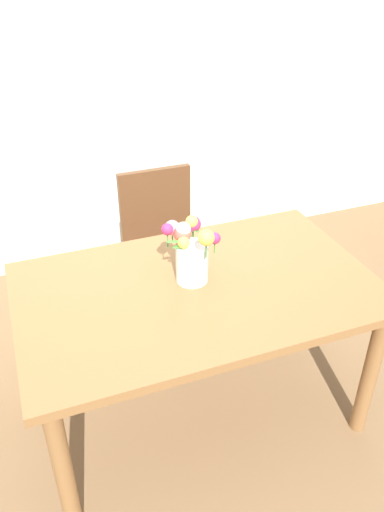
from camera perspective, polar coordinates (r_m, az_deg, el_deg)
The scene contains 5 objects.
ground_plane at distance 2.65m, azimuth 0.55°, elevation -16.50°, with size 12.00×12.00×0.00m, color brown.
back_wall at distance 3.34m, azimuth -10.10°, elevation 21.64°, with size 7.00×0.10×2.80m, color silver.
dining_table at distance 2.20m, azimuth 0.64°, elevation -5.33°, with size 1.51×0.93×0.75m.
chair_far at distance 2.94m, azimuth -3.38°, elevation 2.07°, with size 0.42×0.42×0.90m.
flower_vase at distance 2.11m, azimuth -0.20°, elevation 0.57°, with size 0.21×0.24×0.28m.
Camera 1 is at (-0.64, -1.62, 2.00)m, focal length 35.67 mm.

